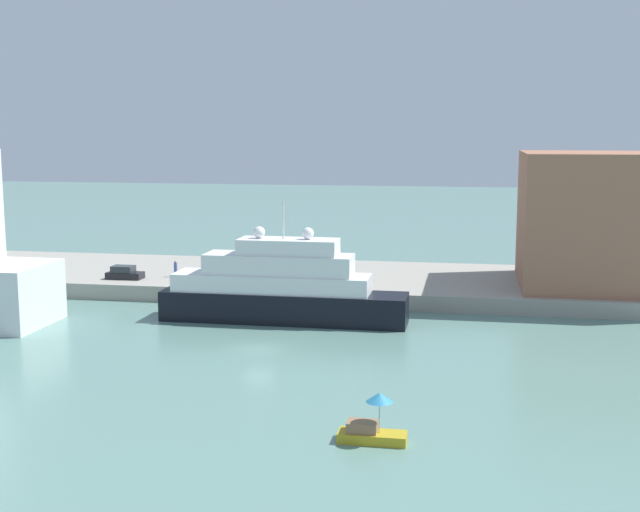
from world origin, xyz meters
The scene contains 8 objects.
ground centered at (0.00, 0.00, 0.00)m, with size 400.00×400.00×0.00m, color slate.
quay_dock centered at (0.00, 26.38, 0.82)m, with size 110.00×20.75×1.64m, color gray.
large_yacht centered at (-0.49, 9.98, 3.05)m, with size 22.69×4.49×11.03m.
small_motorboat centered at (11.39, -18.56, 0.92)m, with size 3.88×1.53×2.91m.
harbor_building centered at (29.77, 24.95, 8.44)m, with size 16.34×15.72×13.60m, color #9E664C.
parked_car centered at (-19.97, 19.70, 2.23)m, with size 3.83×1.81×1.40m.
person_figure centered at (-14.98, 21.84, 2.47)m, with size 0.36×0.36×1.80m.
mooring_bollard centered at (-0.60, 17.33, 2.03)m, with size 0.47×0.47×0.79m, color black.
Camera 1 is at (16.65, -63.45, 17.46)m, focal length 46.90 mm.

